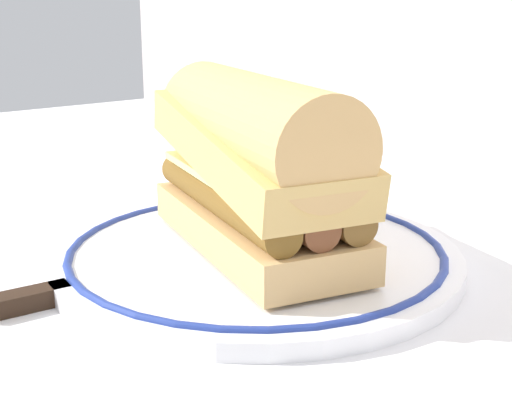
% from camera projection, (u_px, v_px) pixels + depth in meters
% --- Properties ---
extents(ground_plane, '(1.50, 1.50, 0.00)m').
position_uv_depth(ground_plane, '(220.00, 260.00, 0.54)').
color(ground_plane, white).
extents(plate, '(0.29, 0.29, 0.01)m').
position_uv_depth(plate, '(256.00, 255.00, 0.53)').
color(plate, white).
rests_on(plate, ground_plane).
extents(sausage_sandwich, '(0.21, 0.12, 0.12)m').
position_uv_depth(sausage_sandwich, '(256.00, 162.00, 0.51)').
color(sausage_sandwich, tan).
rests_on(sausage_sandwich, plate).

